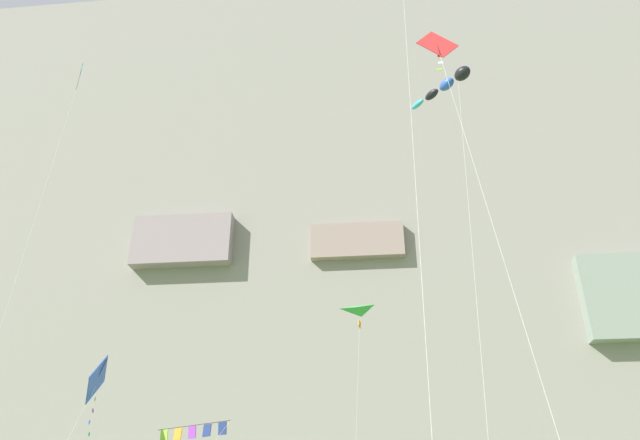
# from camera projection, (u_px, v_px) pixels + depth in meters

# --- Properties ---
(cliff_face) EXTENTS (180.00, 27.54, 71.90)m
(cliff_face) POSITION_uv_depth(u_px,v_px,m) (361.00, 244.00, 80.01)
(cliff_face) COLOR gray
(cliff_face) RESTS_ON ground
(kite_banner_low_left) EXTENTS (4.39, 5.72, 6.30)m
(kite_banner_low_left) POSITION_uv_depth(u_px,v_px,m) (191.00, 434.00, 28.50)
(kite_banner_low_left) COLOR black
(kite_banner_low_left) RESTS_ON ground
(kite_delta_far_right) EXTENTS (2.16, 3.68, 15.43)m
(kite_delta_far_right) POSITION_uv_depth(u_px,v_px,m) (361.00, 327.00, 43.68)
(kite_delta_far_right) COLOR green
(kite_delta_far_right) RESTS_ON ground
(kite_diamond_mid_right) EXTENTS (1.95, 3.77, 9.72)m
(kite_diamond_mid_right) POSITION_uv_depth(u_px,v_px,m) (96.00, 382.00, 29.42)
(kite_diamond_mid_right) COLOR blue
(kite_diamond_mid_right) RESTS_ON ground
(kite_diamond_upper_left) EXTENTS (2.62, 4.88, 22.73)m
(kite_diamond_upper_left) POSITION_uv_depth(u_px,v_px,m) (440.00, 54.00, 27.08)
(kite_diamond_upper_left) COLOR red
(kite_diamond_upper_left) RESTS_ON ground
(kite_banner_high_left) EXTENTS (1.73, 5.32, 33.32)m
(kite_banner_high_left) POSITION_uv_depth(u_px,v_px,m) (67.00, 118.00, 43.99)
(kite_banner_high_left) COLOR black
(kite_banner_high_left) RESTS_ON ground
(kite_windsock_high_center) EXTENTS (3.46, 8.38, 25.09)m
(kite_windsock_high_center) POSITION_uv_depth(u_px,v_px,m) (448.00, 84.00, 34.41)
(kite_windsock_high_center) COLOR black
(kite_windsock_high_center) RESTS_ON ground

